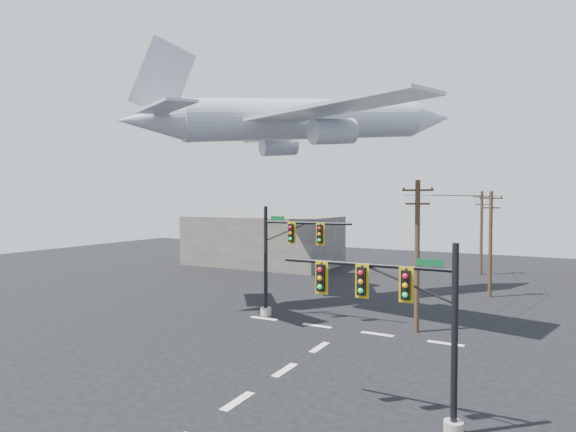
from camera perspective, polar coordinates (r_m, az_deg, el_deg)
The scene contains 10 objects.
ground at distance 20.92m, azimuth -6.00°, elevation -21.00°, with size 120.00×120.00×0.00m, color black.
lane_markings at distance 25.21m, azimuth 1.14°, elevation -16.87°, with size 14.00×21.20×0.01m.
signal_mast_near at distance 18.17m, azimuth 13.77°, elevation -12.00°, with size 6.94×0.73×6.68m.
signal_mast_far at distance 33.01m, azimuth -0.67°, elevation -5.08°, with size 6.76×0.84×7.67m.
utility_pole_a at distance 30.49m, azimuth 15.06°, elevation -4.24°, with size 1.87×0.34×9.33m.
utility_pole_b at distance 43.34m, azimuth 22.87°, elevation -2.83°, with size 1.76×0.54×8.82m.
utility_pole_c at distance 55.66m, azimuth 21.94°, elevation -1.66°, with size 1.84×0.36×9.00m.
power_lines at distance 42.66m, azimuth 21.19°, elevation 2.13°, with size 4.54×25.70×0.19m.
airliner at distance 38.94m, azimuth 2.20°, elevation 11.27°, with size 23.52×25.43×7.66m.
building_left at distance 59.74m, azimuth -3.00°, elevation -2.91°, with size 18.00×10.00×6.00m, color slate.
Camera 1 is at (10.84, -15.90, 8.20)m, focal length 30.00 mm.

